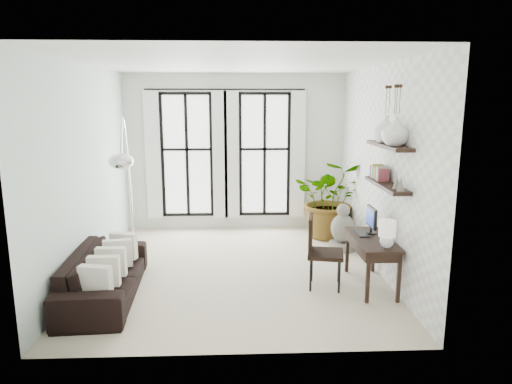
{
  "coord_description": "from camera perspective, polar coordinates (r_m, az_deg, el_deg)",
  "views": [
    {
      "loc": [
        0.03,
        -6.93,
        2.65
      ],
      "look_at": [
        0.33,
        0.3,
        1.2
      ],
      "focal_mm": 32.0,
      "sensor_mm": 36.0,
      "label": 1
    }
  ],
  "objects": [
    {
      "name": "arc_lamp",
      "position": [
        7.34,
        -16.06,
        4.94
      ],
      "size": [
        0.74,
        2.48,
        2.43
      ],
      "color": "silver",
      "rests_on": "floor"
    },
    {
      "name": "wall_back",
      "position": [
        9.49,
        -2.57,
        4.94
      ],
      "size": [
        4.5,
        0.0,
        4.5
      ],
      "primitive_type": "plane",
      "rotation": [
        1.57,
        0.0,
        0.0
      ],
      "color": "white",
      "rests_on": "floor"
    },
    {
      "name": "wall_right",
      "position": [
        7.35,
        15.22,
        2.69
      ],
      "size": [
        0.0,
        5.0,
        5.0
      ],
      "primitive_type": "plane",
      "rotation": [
        1.57,
        0.0,
        -1.57
      ],
      "color": "white",
      "rests_on": "floor"
    },
    {
      "name": "vase_a",
      "position": [
        6.29,
        17.07,
        7.3
      ],
      "size": [
        0.37,
        0.37,
        0.38
      ],
      "primitive_type": "imported",
      "color": "white",
      "rests_on": "shelf_upper"
    },
    {
      "name": "buddha",
      "position": [
        8.39,
        10.77,
        -4.76
      ],
      "size": [
        0.47,
        0.47,
        0.85
      ],
      "color": "slate",
      "rests_on": "floor"
    },
    {
      "name": "ceiling",
      "position": [
        6.95,
        -2.73,
        15.82
      ],
      "size": [
        5.0,
        5.0,
        0.0
      ],
      "primitive_type": "plane",
      "color": "white",
      "rests_on": "wall_back"
    },
    {
      "name": "desk",
      "position": [
        6.71,
        14.42,
        -6.06
      ],
      "size": [
        0.52,
        1.23,
        1.12
      ],
      "color": "black",
      "rests_on": "floor"
    },
    {
      "name": "windows",
      "position": [
        9.43,
        -3.79,
        4.64
      ],
      "size": [
        3.26,
        0.13,
        2.65
      ],
      "color": "white",
      "rests_on": "wall_back"
    },
    {
      "name": "wall_left",
      "position": [
        7.37,
        -20.4,
        2.4
      ],
      "size": [
        0.0,
        5.0,
        5.0
      ],
      "primitive_type": "plane",
      "rotation": [
        1.57,
        0.0,
        1.57
      ],
      "color": "silver",
      "rests_on": "floor"
    },
    {
      "name": "vase_b",
      "position": [
        6.67,
        15.94,
        7.56
      ],
      "size": [
        0.37,
        0.37,
        0.38
      ],
      "primitive_type": "imported",
      "color": "white",
      "rests_on": "shelf_upper"
    },
    {
      "name": "floor",
      "position": [
        7.42,
        -2.5,
        -9.63
      ],
      "size": [
        5.0,
        5.0,
        0.0
      ],
      "primitive_type": "plane",
      "color": "beige",
      "rests_on": "ground"
    },
    {
      "name": "desk_chair",
      "position": [
        6.64,
        7.88,
        -6.81
      ],
      "size": [
        0.59,
        0.59,
        1.05
      ],
      "rotation": [
        0.0,
        0.0,
        -0.2
      ],
      "color": "black",
      "rests_on": "floor"
    },
    {
      "name": "sofa",
      "position": [
        6.68,
        -18.4,
        -9.73
      ],
      "size": [
        0.99,
        2.24,
        0.64
      ],
      "primitive_type": "imported",
      "rotation": [
        0.0,
        0.0,
        1.63
      ],
      "color": "black",
      "rests_on": "floor"
    },
    {
      "name": "plant",
      "position": [
        9.03,
        9.35,
        -0.83
      ],
      "size": [
        1.57,
        1.42,
        1.55
      ],
      "primitive_type": "imported",
      "rotation": [
        0.0,
        0.0,
        -0.16
      ],
      "color": "#2D7228",
      "rests_on": "floor"
    },
    {
      "name": "wall_shelves",
      "position": [
        6.62,
        15.98,
        2.84
      ],
      "size": [
        0.25,
        1.3,
        0.6
      ],
      "color": "black",
      "rests_on": "wall_right"
    },
    {
      "name": "throw_pillows",
      "position": [
        6.59,
        -17.65,
        -8.3
      ],
      "size": [
        0.4,
        1.52,
        0.4
      ],
      "color": "silver",
      "rests_on": "sofa"
    }
  ]
}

